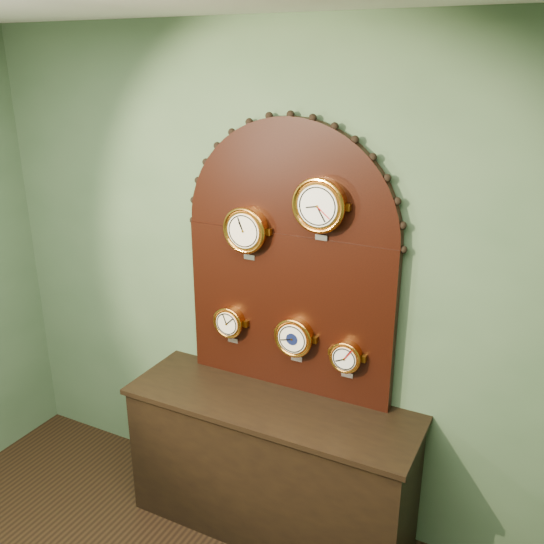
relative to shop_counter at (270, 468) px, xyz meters
The scene contains 8 objects.
wall_back 1.04m from the shop_counter, 90.00° to the left, with size 4.00×4.00×0.00m, color #486545.
shop_counter is the anchor object (origin of this frame).
display_board 1.25m from the shop_counter, 90.00° to the left, with size 1.26×0.06×1.53m.
roman_clock 1.37m from the shop_counter, 145.61° to the left, with size 0.25×0.08×0.30m.
arabic_clock 1.54m from the shop_counter, 37.99° to the left, with size 0.28×0.08×0.33m.
hygrometer 0.86m from the shop_counter, 155.61° to the left, with size 0.19×0.08×0.24m.
barometer 0.79m from the shop_counter, 65.98° to the left, with size 0.22×0.08×0.27m.
tide_clock 0.83m from the shop_counter, 22.86° to the left, with size 0.17×0.08×0.23m.
Camera 1 is at (1.27, -0.25, 2.59)m, focal length 39.02 mm.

